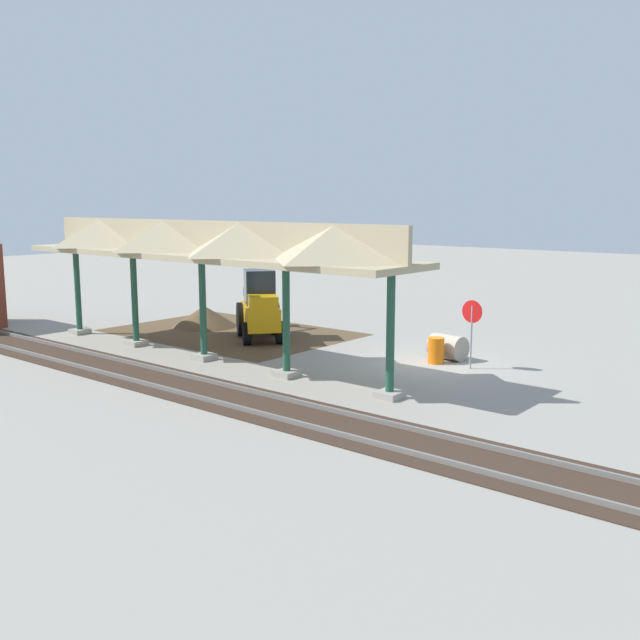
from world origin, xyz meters
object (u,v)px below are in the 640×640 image
concrete_pipe (448,347)px  traffic_barrel (436,350)px  stop_sign (472,320)px  backhoe (260,308)px

concrete_pipe → traffic_barrel: size_ratio=1.51×
concrete_pipe → traffic_barrel: (-0.02, 0.84, 0.01)m
stop_sign → concrete_pipe: (1.34, -0.83, -1.23)m
stop_sign → backhoe: 9.24m
stop_sign → backhoe: backhoe is taller
backhoe → traffic_barrel: (-7.89, -0.63, -0.82)m
traffic_barrel → backhoe: bearing=4.5°
stop_sign → traffic_barrel: (1.32, 0.01, -1.22)m
stop_sign → traffic_barrel: bearing=0.5°
backhoe → concrete_pipe: size_ratio=3.42×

